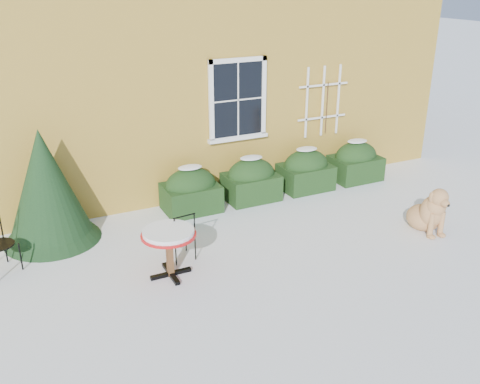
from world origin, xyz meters
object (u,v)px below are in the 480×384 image
bistro_table (169,238)px  dog (429,213)px  evergreen_shrub (47,197)px  patio_chair_near (181,236)px

bistro_table → dog: 4.66m
evergreen_shrub → patio_chair_near: 2.44m
bistro_table → patio_chair_near: 0.58m
patio_chair_near → evergreen_shrub: bearing=-47.9°
evergreen_shrub → dog: 6.61m
bistro_table → patio_chair_near: patio_chair_near is taller
bistro_table → patio_chair_near: bearing=50.3°
patio_chair_near → dog: bearing=161.4°
bistro_table → dog: size_ratio=0.83×
evergreen_shrub → dog: bearing=-23.2°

